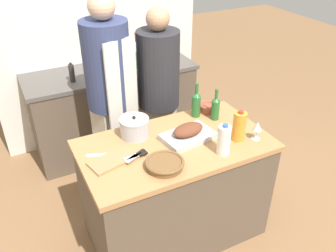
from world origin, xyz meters
TOP-DOWN VIEW (x-y plane):
  - ground_plane at (0.00, 0.00)m, footprint 12.00×12.00m
  - kitchen_island at (0.00, 0.00)m, footprint 1.35×0.76m
  - back_counter at (0.00, 1.39)m, footprint 1.71×0.60m
  - back_wall at (0.00, 1.74)m, footprint 2.21×0.10m
  - roasting_pan at (0.10, 0.01)m, footprint 0.40×0.28m
  - wicker_basket at (-0.19, -0.21)m, footprint 0.25×0.25m
  - cutting_board at (-0.46, 0.00)m, footprint 0.35×0.23m
  - stock_pot at (-0.22, 0.22)m, footprint 0.21×0.21m
  - mixing_bowl at (0.45, 0.29)m, footprint 0.15×0.15m
  - juice_jug at (0.42, -0.16)m, footprint 0.09×0.09m
  - milk_jug at (0.23, -0.25)m, footprint 0.09×0.09m
  - wine_bottle_green at (0.33, 0.27)m, footprint 0.07×0.07m
  - wine_bottle_dark at (0.43, 0.16)m, footprint 0.06×0.06m
  - wine_glass_left at (0.54, -0.21)m, footprint 0.07×0.07m
  - knife_chef at (-0.49, 0.09)m, footprint 0.22×0.10m
  - knife_paring at (-0.31, -0.04)m, footprint 0.17×0.11m
  - knife_bread at (-0.31, -0.04)m, footprint 0.17×0.04m
  - stand_mixer at (0.38, 1.40)m, footprint 0.18×0.14m
  - condiment_bottle_tall at (-0.40, 1.28)m, footprint 0.05×0.05m
  - condiment_bottle_short at (0.07, 1.32)m, footprint 0.06×0.06m
  - condiment_bottle_extra at (0.23, 1.31)m, footprint 0.05×0.05m
  - person_cook_aproned at (-0.21, 0.76)m, footprint 0.38×0.41m
  - person_cook_guest at (0.21, 0.71)m, footprint 0.36×0.36m

SIDE VIEW (x-z plane):
  - ground_plane at x=0.00m, z-range 0.00..0.00m
  - kitchen_island at x=0.00m, z-range 0.00..0.87m
  - back_counter at x=0.00m, z-range 0.00..0.90m
  - knife_chef at x=-0.49m, z-range 0.87..0.87m
  - cutting_board at x=-0.46m, z-range 0.87..0.88m
  - knife_bread at x=-0.31m, z-range 0.88..0.89m
  - knife_paring at x=-0.31m, z-range 0.88..0.89m
  - wicker_basket at x=-0.19m, z-range 0.87..0.92m
  - person_cook_guest at x=0.21m, z-range 0.08..1.72m
  - mixing_bowl at x=0.45m, z-range 0.87..0.94m
  - roasting_pan at x=0.10m, z-range 0.85..0.97m
  - stock_pot at x=-0.22m, z-range 0.86..1.02m
  - wine_bottle_dark at x=0.43m, z-range 0.84..1.10m
  - wine_glass_left at x=0.54m, z-range 0.90..1.04m
  - milk_jug at x=0.23m, z-range 0.86..1.09m
  - juice_jug at x=0.42m, z-range 0.86..1.09m
  - wine_bottle_green at x=0.33m, z-range 0.84..1.12m
  - person_cook_aproned at x=-0.21m, z-range 0.09..1.87m
  - condiment_bottle_tall at x=-0.40m, z-range 0.90..1.08m
  - condiment_bottle_extra at x=0.23m, z-range 0.90..1.08m
  - condiment_bottle_short at x=0.07m, z-range 0.90..1.09m
  - stand_mixer at x=0.38m, z-range 0.88..1.20m
  - back_wall at x=0.00m, z-range 0.00..2.55m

